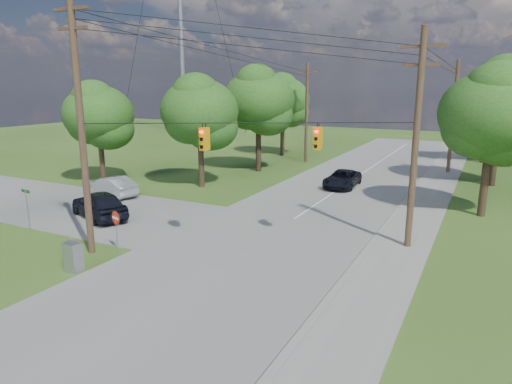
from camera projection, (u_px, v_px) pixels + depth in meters
The scene contains 22 objects.
ground at pixel (163, 273), 19.70m from camera, with size 140.00×140.00×0.00m, color #35551C.
main_road at pixel (256, 244), 23.14m from camera, with size 10.00×100.00×0.03m, color gray.
sidewalk_east at pixel (391, 267), 20.15m from camera, with size 2.60×100.00×0.12m, color gray.
pole_sw at pixel (81, 123), 20.65m from camera, with size 2.00×0.32×12.00m.
pole_ne at pixel (416, 138), 21.42m from camera, with size 2.00×0.32×10.50m.
pole_north_e at pixel (453, 117), 40.54m from camera, with size 2.00×0.32×10.00m.
pole_north_w at pixel (307, 112), 46.72m from camera, with size 2.00×0.32×10.00m.
power_lines at pixel (299, 63), 26.92m from camera, with size 13.93×29.62×4.93m.
traffic_signals at pixel (261, 138), 21.13m from camera, with size 4.91×3.27×1.05m.
tree_w_near at pixel (200, 111), 34.88m from camera, with size 6.00×6.00×8.40m.
tree_w_mid at pixel (258, 100), 41.21m from camera, with size 6.40×6.40×9.22m.
tree_w_far at pixel (283, 100), 50.83m from camera, with size 6.00×6.00×8.73m.
tree_e_near at pixel (493, 114), 26.79m from camera, with size 6.20×6.20×8.81m.
tree_e_mid at pixel (502, 98), 35.07m from camera, with size 6.60×6.60×9.64m.
tree_e_far at pixel (488, 105), 46.13m from camera, with size 5.80×5.80×8.32m.
tree_cross_n at pixel (98, 114), 36.34m from camera, with size 5.60×5.60×7.91m.
car_cross_dark at pixel (99, 204), 27.50m from camera, with size 2.01×4.99×1.70m, color black.
car_cross_silver at pixel (111, 186), 32.89m from camera, with size 1.55×4.45×1.47m, color #A7ABAE.
car_main_north at pixel (342, 179), 35.85m from camera, with size 2.19×4.76×1.32m, color black.
control_cabinet at pixel (73, 257), 19.68m from camera, with size 0.73×0.53×1.32m, color gray.
do_not_enter_sign at pixel (116, 222), 21.76m from camera, with size 0.67×0.24×2.07m.
street_name_sign at pixel (27, 205), 24.57m from camera, with size 0.74×0.10×2.46m.
Camera 1 is at (11.98, -14.50, 7.93)m, focal length 32.00 mm.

